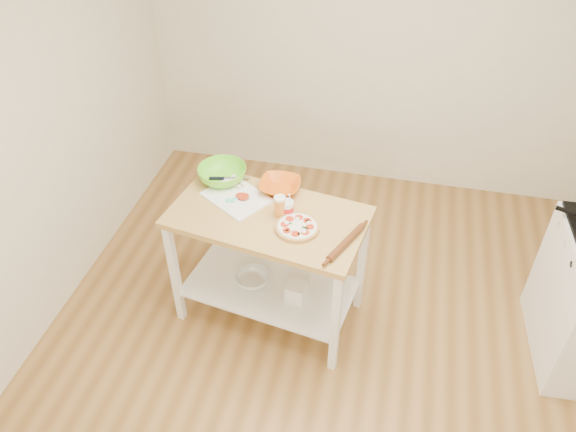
{
  "coord_description": "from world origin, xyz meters",
  "views": [
    {
      "loc": [
        0.21,
        -2.2,
        3.12
      ],
      "look_at": [
        -0.4,
        0.46,
        0.87
      ],
      "focal_mm": 35.0,
      "sensor_mm": 36.0,
      "label": 1
    }
  ],
  "objects_px": {
    "orange_bowl": "(280,186)",
    "yogurt_tub": "(287,208)",
    "prep_island": "(269,244)",
    "rolling_pin": "(346,242)",
    "shelf_bin": "(296,292)",
    "pizza": "(297,227)",
    "knife": "(224,178)",
    "spatula": "(236,199)",
    "shelf_glass_bowl": "(252,279)",
    "green_bowl": "(222,174)",
    "beer_pint": "(280,206)",
    "cutting_board": "(237,196)"
  },
  "relations": [
    {
      "from": "shelf_glass_bowl",
      "to": "green_bowl",
      "type": "bearing_deg",
      "value": 132.24
    },
    {
      "from": "pizza",
      "to": "shelf_glass_bowl",
      "type": "bearing_deg",
      "value": 164.38
    },
    {
      "from": "shelf_glass_bowl",
      "to": "yogurt_tub",
      "type": "bearing_deg",
      "value": 7.44
    },
    {
      "from": "green_bowl",
      "to": "spatula",
      "type": "bearing_deg",
      "value": -51.82
    },
    {
      "from": "cutting_board",
      "to": "beer_pint",
      "type": "xyz_separation_m",
      "value": [
        0.32,
        -0.12,
        0.06
      ]
    },
    {
      "from": "spatula",
      "to": "shelf_bin",
      "type": "relative_size",
      "value": 1.19
    },
    {
      "from": "knife",
      "to": "shelf_glass_bowl",
      "type": "bearing_deg",
      "value": -60.35
    },
    {
      "from": "cutting_board",
      "to": "green_bowl",
      "type": "height_order",
      "value": "green_bowl"
    },
    {
      "from": "knife",
      "to": "prep_island",
      "type": "bearing_deg",
      "value": -48.74
    },
    {
      "from": "prep_island",
      "to": "pizza",
      "type": "xyz_separation_m",
      "value": [
        0.21,
        -0.09,
        0.27
      ]
    },
    {
      "from": "orange_bowl",
      "to": "shelf_glass_bowl",
      "type": "height_order",
      "value": "orange_bowl"
    },
    {
      "from": "knife",
      "to": "shelf_glass_bowl",
      "type": "distance_m",
      "value": 0.73
    },
    {
      "from": "spatula",
      "to": "yogurt_tub",
      "type": "distance_m",
      "value": 0.35
    },
    {
      "from": "rolling_pin",
      "to": "shelf_bin",
      "type": "height_order",
      "value": "rolling_pin"
    },
    {
      "from": "rolling_pin",
      "to": "yogurt_tub",
      "type": "bearing_deg",
      "value": 153.2
    },
    {
      "from": "knife",
      "to": "shelf_glass_bowl",
      "type": "relative_size",
      "value": 1.12
    },
    {
      "from": "pizza",
      "to": "beer_pint",
      "type": "distance_m",
      "value": 0.18
    },
    {
      "from": "prep_island",
      "to": "pizza",
      "type": "bearing_deg",
      "value": -24.37
    },
    {
      "from": "spatula",
      "to": "knife",
      "type": "xyz_separation_m",
      "value": [
        -0.15,
        0.2,
        0.0
      ]
    },
    {
      "from": "green_bowl",
      "to": "beer_pint",
      "type": "height_order",
      "value": "beer_pint"
    },
    {
      "from": "spatula",
      "to": "orange_bowl",
      "type": "relative_size",
      "value": 0.55
    },
    {
      "from": "orange_bowl",
      "to": "yogurt_tub",
      "type": "height_order",
      "value": "yogurt_tub"
    },
    {
      "from": "green_bowl",
      "to": "beer_pint",
      "type": "relative_size",
      "value": 2.26
    },
    {
      "from": "orange_bowl",
      "to": "rolling_pin",
      "type": "height_order",
      "value": "orange_bowl"
    },
    {
      "from": "orange_bowl",
      "to": "shelf_bin",
      "type": "height_order",
      "value": "orange_bowl"
    },
    {
      "from": "pizza",
      "to": "knife",
      "type": "bearing_deg",
      "value": 147.11
    },
    {
      "from": "knife",
      "to": "yogurt_tub",
      "type": "relative_size",
      "value": 1.51
    },
    {
      "from": "prep_island",
      "to": "cutting_board",
      "type": "distance_m",
      "value": 0.37
    },
    {
      "from": "cutting_board",
      "to": "knife",
      "type": "xyz_separation_m",
      "value": [
        -0.14,
        0.16,
        0.01
      ]
    },
    {
      "from": "shelf_bin",
      "to": "cutting_board",
      "type": "bearing_deg",
      "value": 155.86
    },
    {
      "from": "orange_bowl",
      "to": "shelf_glass_bowl",
      "type": "distance_m",
      "value": 0.7
    },
    {
      "from": "yogurt_tub",
      "to": "shelf_glass_bowl",
      "type": "bearing_deg",
      "value": -172.56
    },
    {
      "from": "pizza",
      "to": "spatula",
      "type": "bearing_deg",
      "value": 157.71
    },
    {
      "from": "spatula",
      "to": "orange_bowl",
      "type": "xyz_separation_m",
      "value": [
        0.24,
        0.18,
        0.02
      ]
    },
    {
      "from": "green_bowl",
      "to": "knife",
      "type": "bearing_deg",
      "value": 2.67
    },
    {
      "from": "spatula",
      "to": "knife",
      "type": "bearing_deg",
      "value": 117.37
    },
    {
      "from": "prep_island",
      "to": "yogurt_tub",
      "type": "relative_size",
      "value": 7.44
    },
    {
      "from": "rolling_pin",
      "to": "green_bowl",
      "type": "bearing_deg",
      "value": 153.18
    },
    {
      "from": "prep_island",
      "to": "shelf_bin",
      "type": "bearing_deg",
      "value": -19.52
    },
    {
      "from": "rolling_pin",
      "to": "spatula",
      "type": "bearing_deg",
      "value": 161.06
    },
    {
      "from": "orange_bowl",
      "to": "beer_pint",
      "type": "height_order",
      "value": "beer_pint"
    },
    {
      "from": "knife",
      "to": "yogurt_tub",
      "type": "distance_m",
      "value": 0.56
    },
    {
      "from": "cutting_board",
      "to": "shelf_bin",
      "type": "height_order",
      "value": "cutting_board"
    },
    {
      "from": "cutting_board",
      "to": "shelf_bin",
      "type": "xyz_separation_m",
      "value": [
        0.44,
        -0.2,
        -0.59
      ]
    },
    {
      "from": "spatula",
      "to": "pizza",
      "type": "bearing_deg",
      "value": -31.79
    },
    {
      "from": "prep_island",
      "to": "pizza",
      "type": "height_order",
      "value": "pizza"
    },
    {
      "from": "spatula",
      "to": "orange_bowl",
      "type": "bearing_deg",
      "value": 26.75
    },
    {
      "from": "green_bowl",
      "to": "yogurt_tub",
      "type": "distance_m",
      "value": 0.56
    },
    {
      "from": "prep_island",
      "to": "yogurt_tub",
      "type": "height_order",
      "value": "yogurt_tub"
    },
    {
      "from": "knife",
      "to": "spatula",
      "type": "bearing_deg",
      "value": -64.9
    }
  ]
}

